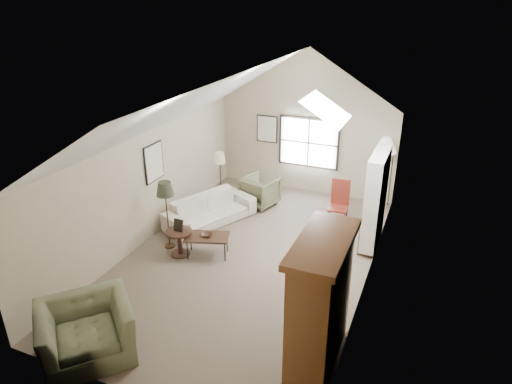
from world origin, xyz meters
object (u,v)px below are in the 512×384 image
at_px(side_table, 180,243).
at_px(armchair_near, 86,331).
at_px(coffee_table, 208,246).
at_px(armchair_far, 260,191).
at_px(side_chair, 338,204).
at_px(armoire, 319,306).
at_px(sofa, 210,210).

bearing_deg(side_table, armchair_near, -85.66).
height_order(armchair_near, coffee_table, armchair_near).
xyz_separation_m(armchair_far, side_chair, (2.21, -0.39, 0.19)).
bearing_deg(armchair_far, coffee_table, 104.02).
distance_m(armoire, coffee_table, 3.82).
height_order(armoire, side_table, armoire).
distance_m(sofa, coffee_table, 1.57).
distance_m(armchair_far, side_chair, 2.25).
bearing_deg(coffee_table, armoire, -35.03).
relative_size(armchair_near, side_table, 2.38).
relative_size(coffee_table, side_table, 1.63).
height_order(armoire, coffee_table, armoire).
relative_size(sofa, armchair_far, 2.68).
relative_size(armchair_far, side_table, 1.49).
distance_m(sofa, armchair_near, 4.76).
relative_size(armoire, coffee_table, 2.32).
bearing_deg(armchair_far, armchair_near, 101.65).
distance_m(armchair_near, armchair_far, 6.19).
xyz_separation_m(coffee_table, side_chair, (2.28, 2.45, 0.34)).
xyz_separation_m(sofa, coffee_table, (0.68, -1.41, -0.10)).
xyz_separation_m(sofa, side_chair, (2.96, 1.04, 0.24)).
xyz_separation_m(sofa, side_table, (0.10, -1.60, -0.05)).
distance_m(coffee_table, side_chair, 3.36).
bearing_deg(coffee_table, armchair_far, 88.54).
relative_size(armchair_near, armchair_far, 1.60).
distance_m(armchair_near, side_table, 3.16).
height_order(armchair_near, side_table, armchair_near).
xyz_separation_m(armoire, side_table, (-3.63, 1.94, -0.81)).
height_order(coffee_table, side_table, side_table).
bearing_deg(armoire, coffee_table, 144.97).
bearing_deg(armchair_near, sofa, 46.46).
bearing_deg(armoire, sofa, 136.44).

